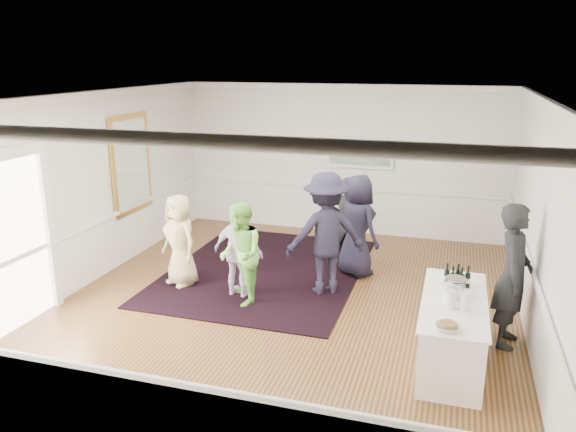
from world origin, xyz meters
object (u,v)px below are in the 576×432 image
(guest_green, at_px, (241,254))
(guest_lilac, at_px, (239,252))
(guest_navy, at_px, (357,225))
(ice_bucket, at_px, (455,288))
(guest_dark_b, at_px, (346,222))
(bartender, at_px, (513,276))
(guest_tan, at_px, (180,240))
(guest_dark_a, at_px, (325,234))
(nut_bowl, at_px, (448,326))
(serving_table, at_px, (452,330))

(guest_green, bearing_deg, guest_lilac, 178.29)
(guest_navy, bearing_deg, ice_bucket, 163.66)
(guest_dark_b, bearing_deg, bartender, 138.03)
(bartender, bearing_deg, guest_lilac, 92.29)
(guest_tan, bearing_deg, guest_dark_a, 36.70)
(guest_green, distance_m, guest_navy, 2.29)
(ice_bucket, bearing_deg, guest_dark_a, 142.82)
(guest_lilac, height_order, nut_bowl, guest_lilac)
(bartender, height_order, guest_tan, bartender)
(serving_table, distance_m, nut_bowl, 0.94)
(serving_table, relative_size, guest_lilac, 1.38)
(serving_table, bearing_deg, bartender, 44.27)
(guest_tan, height_order, nut_bowl, guest_tan)
(guest_navy, bearing_deg, bartender, -178.80)
(bartender, relative_size, guest_green, 1.20)
(serving_table, height_order, guest_tan, guest_tan)
(guest_navy, bearing_deg, nut_bowl, 154.98)
(guest_dark_b, distance_m, nut_bowl, 4.22)
(guest_dark_b, relative_size, guest_navy, 0.93)
(serving_table, height_order, guest_navy, guest_navy)
(guest_green, distance_m, nut_bowl, 3.55)
(bartender, xyz_separation_m, guest_navy, (-2.39, 1.90, -0.07))
(serving_table, distance_m, bartender, 1.14)
(ice_bucket, bearing_deg, guest_green, 166.58)
(guest_green, bearing_deg, bartender, 56.25)
(guest_lilac, distance_m, guest_dark_a, 1.42)
(ice_bucket, bearing_deg, nut_bowl, -93.35)
(bartender, bearing_deg, guest_green, 95.52)
(nut_bowl, bearing_deg, guest_lilac, 149.32)
(serving_table, relative_size, guest_green, 1.27)
(guest_tan, xyz_separation_m, nut_bowl, (4.37, -2.10, 0.09))
(guest_tan, relative_size, ice_bucket, 6.03)
(guest_lilac, relative_size, nut_bowl, 5.27)
(nut_bowl, bearing_deg, guest_dark_a, 128.52)
(serving_table, bearing_deg, ice_bucket, 92.95)
(guest_dark_b, xyz_separation_m, guest_navy, (0.27, -0.35, 0.06))
(guest_dark_b, height_order, nut_bowl, guest_dark_b)
(guest_navy, bearing_deg, guest_dark_a, 109.26)
(guest_navy, relative_size, ice_bucket, 6.92)
(guest_tan, xyz_separation_m, guest_navy, (2.75, 1.32, 0.12))
(nut_bowl, bearing_deg, serving_table, 85.77)
(guest_tan, height_order, guest_green, guest_green)
(guest_lilac, bearing_deg, nut_bowl, 159.25)
(guest_tan, relative_size, guest_dark_a, 0.78)
(guest_dark_a, bearing_deg, bartender, 130.58)
(serving_table, distance_m, guest_dark_b, 3.56)
(guest_dark_b, bearing_deg, guest_dark_a, 84.58)
(guest_tan, relative_size, guest_dark_b, 0.93)
(bartender, distance_m, guest_dark_a, 2.91)
(nut_bowl, bearing_deg, guest_tan, 154.40)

